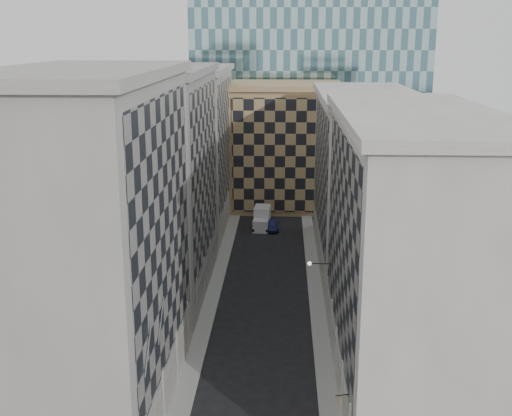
# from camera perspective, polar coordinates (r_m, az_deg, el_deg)

# --- Properties ---
(sidewalk_west) EXTENTS (1.50, 100.00, 0.15)m
(sidewalk_west) POSITION_cam_1_polar(r_m,az_deg,el_deg) (65.01, -3.97, -8.08)
(sidewalk_west) COLOR #979792
(sidewalk_west) RESTS_ON ground
(sidewalk_east) EXTENTS (1.50, 100.00, 0.15)m
(sidewalk_east) POSITION_cam_1_polar(r_m,az_deg,el_deg) (64.71, 5.41, -8.23)
(sidewalk_east) COLOR #979792
(sidewalk_east) RESTS_ON ground
(bldg_left_a) EXTENTS (10.80, 22.80, 23.70)m
(bldg_left_a) POSITION_cam_1_polar(r_m,az_deg,el_deg) (44.51, -14.23, -3.43)
(bldg_left_a) COLOR gray
(bldg_left_a) RESTS_ON ground
(bldg_left_b) EXTENTS (10.80, 22.80, 22.70)m
(bldg_left_b) POSITION_cam_1_polar(r_m,az_deg,el_deg) (65.23, -8.77, 2.25)
(bldg_left_b) COLOR gray
(bldg_left_b) RESTS_ON ground
(bldg_left_c) EXTENTS (10.80, 22.80, 21.70)m
(bldg_left_c) POSITION_cam_1_polar(r_m,az_deg,el_deg) (86.59, -5.97, 5.17)
(bldg_left_c) COLOR gray
(bldg_left_c) RESTS_ON ground
(bldg_right_a) EXTENTS (10.80, 26.80, 20.70)m
(bldg_right_a) POSITION_cam_1_polar(r_m,az_deg,el_deg) (47.79, 13.34, -3.99)
(bldg_right_a) COLOR #B3AEA4
(bldg_right_a) RESTS_ON ground
(bldg_right_b) EXTENTS (10.80, 28.80, 19.70)m
(bldg_right_b) POSITION_cam_1_polar(r_m,az_deg,el_deg) (73.64, 9.55, 2.51)
(bldg_right_b) COLOR #B3AEA4
(bldg_right_b) RESTS_ON ground
(tan_block) EXTENTS (16.80, 14.80, 18.80)m
(tan_block) POSITION_cam_1_polar(r_m,az_deg,el_deg) (98.60, 2.61, 5.62)
(tan_block) COLOR tan
(tan_block) RESTS_ON ground
(church_tower) EXTENTS (7.20, 7.20, 51.50)m
(church_tower) POSITION_cam_1_polar(r_m,az_deg,el_deg) (111.39, 1.66, 15.76)
(church_tower) COLOR #2D2923
(church_tower) RESTS_ON ground
(flagpoles_left) EXTENTS (0.10, 6.33, 2.33)m
(flagpoles_left) POSITION_cam_1_polar(r_m,az_deg,el_deg) (40.26, -8.98, -11.05)
(flagpoles_left) COLOR gray
(flagpoles_left) RESTS_ON ground
(bracket_lamp) EXTENTS (1.98, 0.36, 0.36)m
(bracket_lamp) POSITION_cam_1_polar(r_m,az_deg,el_deg) (56.84, 4.96, -4.94)
(bracket_lamp) COLOR black
(bracket_lamp) RESTS_ON ground
(box_truck) EXTENTS (2.40, 5.30, 2.85)m
(box_truck) POSITION_cam_1_polar(r_m,az_deg,el_deg) (88.07, 0.53, -0.99)
(box_truck) COLOR silver
(box_truck) RESTS_ON ground
(dark_car) EXTENTS (2.02, 4.44, 1.41)m
(dark_car) POSITION_cam_1_polar(r_m,az_deg,el_deg) (87.26, 1.40, -1.51)
(dark_car) COLOR #0F133A
(dark_car) RESTS_ON ground
(shop_sign) EXTENTS (0.89, 0.78, 0.88)m
(shop_sign) POSITION_cam_1_polar(r_m,az_deg,el_deg) (41.56, 7.40, -16.65)
(shop_sign) COLOR black
(shop_sign) RESTS_ON ground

